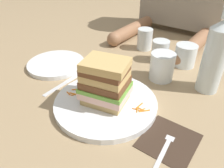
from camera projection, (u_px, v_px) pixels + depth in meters
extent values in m
plane|color=#9E8460|center=(113.00, 104.00, 0.62)|extent=(3.00, 3.00, 0.00)
cylinder|color=white|center=(106.00, 103.00, 0.61)|extent=(0.29, 0.29, 0.02)
cube|color=tan|center=(106.00, 98.00, 0.60)|extent=(0.13, 0.11, 0.02)
cube|color=beige|center=(105.00, 92.00, 0.59)|extent=(0.14, 0.12, 0.02)
cube|color=#6BA83D|center=(105.00, 87.00, 0.58)|extent=(0.14, 0.12, 0.01)
cube|color=brown|center=(105.00, 82.00, 0.57)|extent=(0.13, 0.12, 0.02)
cube|color=tan|center=(105.00, 76.00, 0.56)|extent=(0.13, 0.11, 0.02)
cube|color=brown|center=(105.00, 70.00, 0.55)|extent=(0.13, 0.11, 0.02)
cube|color=tan|center=(106.00, 64.00, 0.54)|extent=(0.13, 0.12, 0.02)
cylinder|color=orange|center=(80.00, 96.00, 0.63)|extent=(0.03, 0.01, 0.00)
cylinder|color=orange|center=(75.00, 89.00, 0.65)|extent=(0.02, 0.02, 0.00)
cylinder|color=orange|center=(68.00, 93.00, 0.63)|extent=(0.02, 0.01, 0.00)
cylinder|color=orange|center=(73.00, 94.00, 0.63)|extent=(0.02, 0.01, 0.00)
cylinder|color=orange|center=(76.00, 94.00, 0.63)|extent=(0.02, 0.03, 0.00)
cylinder|color=orange|center=(80.00, 90.00, 0.65)|extent=(0.01, 0.02, 0.00)
cylinder|color=orange|center=(83.00, 90.00, 0.65)|extent=(0.02, 0.02, 0.00)
cylinder|color=orange|center=(138.00, 109.00, 0.58)|extent=(0.01, 0.02, 0.00)
cylinder|color=orange|center=(141.00, 109.00, 0.58)|extent=(0.02, 0.00, 0.00)
cylinder|color=orange|center=(137.00, 108.00, 0.58)|extent=(0.02, 0.01, 0.00)
cylinder|color=orange|center=(142.00, 110.00, 0.57)|extent=(0.01, 0.02, 0.00)
cylinder|color=orange|center=(144.00, 111.00, 0.57)|extent=(0.02, 0.02, 0.00)
cylinder|color=orange|center=(139.00, 106.00, 0.59)|extent=(0.01, 0.03, 0.00)
cube|color=#38281E|center=(169.00, 140.00, 0.51)|extent=(0.12, 0.13, 0.00)
cube|color=silver|center=(161.00, 156.00, 0.47)|extent=(0.02, 0.11, 0.00)
cube|color=silver|center=(170.00, 137.00, 0.51)|extent=(0.02, 0.02, 0.00)
cylinder|color=silver|center=(177.00, 131.00, 0.53)|extent=(0.01, 0.04, 0.00)
cylinder|color=silver|center=(175.00, 130.00, 0.53)|extent=(0.01, 0.04, 0.00)
cylinder|color=silver|center=(173.00, 129.00, 0.53)|extent=(0.01, 0.04, 0.00)
cylinder|color=silver|center=(170.00, 129.00, 0.54)|extent=(0.01, 0.04, 0.00)
cube|color=silver|center=(55.00, 89.00, 0.68)|extent=(0.02, 0.10, 0.00)
cube|color=silver|center=(77.00, 75.00, 0.75)|extent=(0.02, 0.11, 0.00)
cylinder|color=white|center=(162.00, 66.00, 0.71)|extent=(0.08, 0.08, 0.09)
cylinder|color=orange|center=(162.00, 69.00, 0.72)|extent=(0.07, 0.07, 0.07)
cylinder|color=silver|center=(214.00, 61.00, 0.63)|extent=(0.07, 0.07, 0.20)
cylinder|color=silver|center=(185.00, 55.00, 0.79)|extent=(0.08, 0.08, 0.08)
cylinder|color=silver|center=(145.00, 39.00, 0.91)|extent=(0.06, 0.06, 0.09)
cylinder|color=silver|center=(160.00, 51.00, 0.82)|extent=(0.06, 0.06, 0.08)
cylinder|color=white|center=(56.00, 64.00, 0.81)|extent=(0.21, 0.21, 0.02)
cylinder|color=#936647|center=(132.00, 30.00, 1.05)|extent=(0.06, 0.30, 0.06)
cylinder|color=#936647|center=(194.00, 45.00, 0.90)|extent=(0.06, 0.30, 0.06)
sphere|color=#936647|center=(114.00, 39.00, 0.95)|extent=(0.06, 0.06, 0.06)
sphere|color=#936647|center=(181.00, 58.00, 0.80)|extent=(0.06, 0.06, 0.06)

